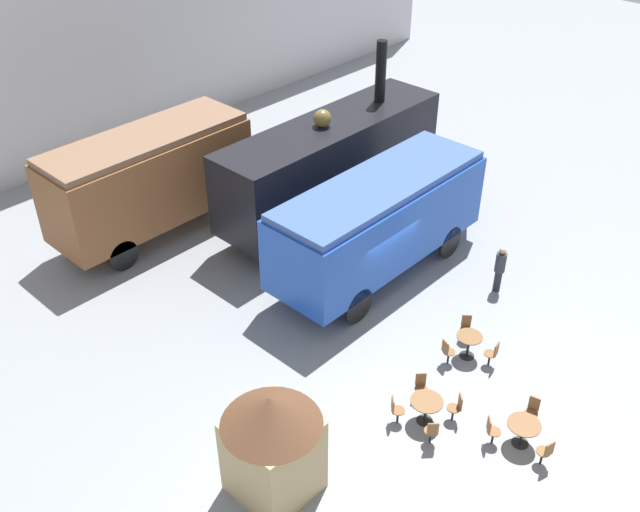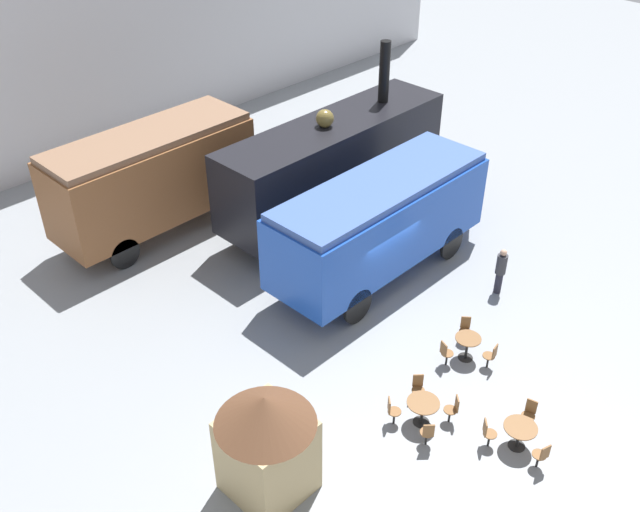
# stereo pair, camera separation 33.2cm
# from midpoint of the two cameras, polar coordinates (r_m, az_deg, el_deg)

# --- Properties ---
(ground_plane) EXTENTS (80.00, 80.00, 0.00)m
(ground_plane) POSITION_cam_midpoint_polar(r_m,az_deg,el_deg) (23.67, 3.75, -2.70)
(ground_plane) COLOR gray
(backdrop_wall) EXTENTS (44.00, 0.15, 9.00)m
(backdrop_wall) POSITION_cam_midpoint_polar(r_m,az_deg,el_deg) (32.29, -17.88, 15.29)
(backdrop_wall) COLOR silver
(backdrop_wall) RESTS_ON ground_plane
(passenger_coach_wooden) EXTENTS (7.48, 2.61, 3.89)m
(passenger_coach_wooden) POSITION_cam_midpoint_polar(r_m,az_deg,el_deg) (26.22, -13.84, 6.21)
(passenger_coach_wooden) COLOR brown
(passenger_coach_wooden) RESTS_ON ground_plane
(steam_locomotive) EXTENTS (9.77, 2.46, 6.12)m
(steam_locomotive) POSITION_cam_midpoint_polar(r_m,az_deg,el_deg) (26.56, 0.56, 7.73)
(steam_locomotive) COLOR black
(steam_locomotive) RESTS_ON ground_plane
(streamlined_locomotive) EXTENTS (10.01, 2.70, 3.51)m
(streamlined_locomotive) POSITION_cam_midpoint_polar(r_m,az_deg,el_deg) (23.87, 5.44, 3.65)
(streamlined_locomotive) COLOR blue
(streamlined_locomotive) RESTS_ON ground_plane
(cafe_table_near) EXTENTS (0.85, 0.85, 0.71)m
(cafe_table_near) POSITION_cam_midpoint_polar(r_m,az_deg,el_deg) (19.09, 15.47, -13.15)
(cafe_table_near) COLOR black
(cafe_table_near) RESTS_ON ground_plane
(cafe_table_mid) EXTENTS (0.86, 0.86, 0.74)m
(cafe_table_mid) POSITION_cam_midpoint_polar(r_m,az_deg,el_deg) (19.11, 8.01, -11.74)
(cafe_table_mid) COLOR black
(cafe_table_mid) RESTS_ON ground_plane
(cafe_table_far) EXTENTS (0.75, 0.75, 0.77)m
(cafe_table_far) POSITION_cam_midpoint_polar(r_m,az_deg,el_deg) (21.17, 11.39, -6.70)
(cafe_table_far) COLOR black
(cafe_table_far) RESTS_ON ground_plane
(cafe_chair_0) EXTENTS (0.38, 0.36, 0.87)m
(cafe_chair_0) POSITION_cam_midpoint_polar(r_m,az_deg,el_deg) (19.69, 16.16, -11.70)
(cafe_chair_0) COLOR black
(cafe_chair_0) RESTS_ON ground_plane
(cafe_chair_1) EXTENTS (0.40, 0.40, 0.87)m
(cafe_chair_1) POSITION_cam_midpoint_polar(r_m,az_deg,el_deg) (18.94, 13.05, -13.37)
(cafe_chair_1) COLOR black
(cafe_chair_1) RESTS_ON ground_plane
(cafe_chair_2) EXTENTS (0.37, 0.39, 0.87)m
(cafe_chair_2) POSITION_cam_midpoint_polar(r_m,az_deg,el_deg) (18.80, 17.12, -14.72)
(cafe_chair_2) COLOR black
(cafe_chair_2) RESTS_ON ground_plane
(cafe_chair_3) EXTENTS (0.40, 0.40, 0.87)m
(cafe_chair_3) POSITION_cam_midpoint_polar(r_m,az_deg,el_deg) (19.72, 7.59, -10.22)
(cafe_chair_3) COLOR black
(cafe_chair_3) RESTS_ON ground_plane
(cafe_chair_4) EXTENTS (0.40, 0.40, 0.87)m
(cafe_chair_4) POSITION_cam_midpoint_polar(r_m,az_deg,el_deg) (19.04, 5.56, -12.06)
(cafe_chair_4) COLOR black
(cafe_chair_4) RESTS_ON ground_plane
(cafe_chair_5) EXTENTS (0.40, 0.40, 0.87)m
(cafe_chair_5) POSITION_cam_midpoint_polar(r_m,az_deg,el_deg) (18.63, 8.42, -13.69)
(cafe_chair_5) COLOR black
(cafe_chair_5) RESTS_ON ground_plane
(cafe_chair_6) EXTENTS (0.40, 0.40, 0.87)m
(cafe_chair_6) POSITION_cam_midpoint_polar(r_m,az_deg,el_deg) (19.32, 10.38, -11.73)
(cafe_chair_6) COLOR black
(cafe_chair_6) RESTS_ON ground_plane
(cafe_chair_7) EXTENTS (0.39, 0.38, 0.87)m
(cafe_chair_7) POSITION_cam_midpoint_polar(r_m,az_deg,el_deg) (20.85, 9.68, -7.47)
(cafe_chair_7) COLOR black
(cafe_chair_7) RESTS_ON ground_plane
(cafe_chair_8) EXTENTS (0.36, 0.37, 0.87)m
(cafe_chair_8) POSITION_cam_midpoint_polar(r_m,az_deg,el_deg) (21.04, 13.23, -7.55)
(cafe_chair_8) COLOR black
(cafe_chair_8) RESTS_ON ground_plane
(cafe_chair_9) EXTENTS (0.41, 0.40, 0.87)m
(cafe_chair_9) POSITION_cam_midpoint_polar(r_m,az_deg,el_deg) (21.78, 11.18, -5.54)
(cafe_chair_9) COLOR black
(cafe_chair_9) RESTS_ON ground_plane
(visitor_person) EXTENTS (0.34, 0.34, 1.68)m
(visitor_person) POSITION_cam_midpoint_polar(r_m,az_deg,el_deg) (23.75, 13.80, -0.90)
(visitor_person) COLOR #262633
(visitor_person) RESTS_ON ground_plane
(ticket_kiosk) EXTENTS (2.34, 2.34, 3.00)m
(ticket_kiosk) POSITION_cam_midpoint_polar(r_m,az_deg,el_deg) (16.76, -4.41, -14.47)
(ticket_kiosk) COLOR tan
(ticket_kiosk) RESTS_ON ground_plane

